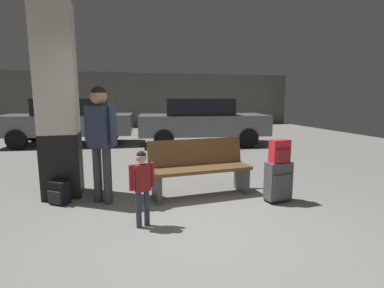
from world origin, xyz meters
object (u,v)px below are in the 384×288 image
(parked_car_far, at_px, (69,120))
(suitcase, at_px, (278,181))
(backpack_bright, at_px, (280,152))
(adult, at_px, (100,132))
(structural_pillar, at_px, (58,102))
(backpack_dark_floor, at_px, (59,193))
(bench, at_px, (200,168))
(parked_car_near, at_px, (202,120))
(child, at_px, (142,181))

(parked_car_far, bearing_deg, suitcase, -60.60)
(backpack_bright, bearing_deg, adult, 165.62)
(structural_pillar, xyz_separation_m, suitcase, (3.16, -1.18, -1.16))
(structural_pillar, distance_m, backpack_dark_floor, 1.38)
(bench, xyz_separation_m, parked_car_near, (1.49, 4.86, 0.36))
(structural_pillar, relative_size, adult, 1.74)
(child, bearing_deg, bench, 44.07)
(backpack_dark_floor, bearing_deg, parked_car_far, 95.61)
(bench, height_order, backpack_dark_floor, bench)
(bench, bearing_deg, structural_pillar, 165.45)
(child, distance_m, parked_car_far, 7.21)
(child, bearing_deg, parked_car_near, 66.83)
(structural_pillar, relative_size, parked_car_near, 0.70)
(structural_pillar, relative_size, backpack_bright, 8.78)
(bench, distance_m, suitcase, 1.23)
(parked_car_near, bearing_deg, backpack_bright, -94.66)
(structural_pillar, height_order, adult, structural_pillar)
(bench, xyz_separation_m, parked_car_far, (-2.70, 6.03, 0.36))
(backpack_bright, distance_m, parked_car_far, 7.64)
(bench, distance_m, backpack_bright, 1.26)
(structural_pillar, height_order, child, structural_pillar)
(structural_pillar, distance_m, backpack_bright, 3.45)
(backpack_dark_floor, distance_m, parked_car_far, 5.96)
(suitcase, bearing_deg, structural_pillar, 159.60)
(bench, bearing_deg, adult, 179.11)
(suitcase, distance_m, backpack_bright, 0.45)
(backpack_bright, distance_m, parked_car_near, 5.51)
(parked_car_far, xyz_separation_m, parked_car_near, (4.20, -1.16, 0.00))
(suitcase, xyz_separation_m, backpack_dark_floor, (-3.17, 0.75, -0.15))
(suitcase, height_order, child, child)
(bench, distance_m, adult, 1.61)
(suitcase, height_order, adult, adult)
(adult, xyz_separation_m, backpack_dark_floor, (-0.63, 0.10, -0.89))
(backpack_bright, distance_m, adult, 2.64)
(suitcase, height_order, parked_car_near, parked_car_near)
(suitcase, bearing_deg, backpack_dark_floor, 166.60)
(bench, xyz_separation_m, backpack_bright, (1.05, -0.63, 0.33))
(adult, relative_size, parked_car_far, 0.40)
(bench, height_order, child, child)
(bench, distance_m, child, 1.41)
(bench, bearing_deg, child, -135.93)
(bench, relative_size, suitcase, 2.70)
(parked_car_far, bearing_deg, structural_pillar, -83.90)
(structural_pillar, xyz_separation_m, bench, (2.12, -0.55, -1.04))
(backpack_bright, relative_size, parked_car_far, 0.08)
(backpack_dark_floor, bearing_deg, suitcase, -13.40)
(parked_car_near, bearing_deg, child, -113.17)
(backpack_dark_floor, bearing_deg, child, -44.54)
(parked_car_near, bearing_deg, adult, -121.66)
(structural_pillar, distance_m, parked_car_near, 5.66)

